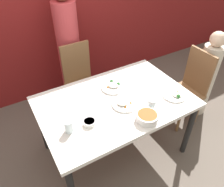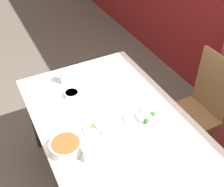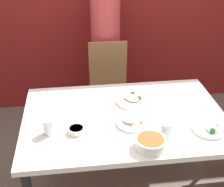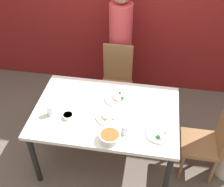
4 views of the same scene
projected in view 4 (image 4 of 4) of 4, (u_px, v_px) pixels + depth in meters
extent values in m
plane|color=#60564C|center=(107.00, 156.00, 3.40)|extent=(10.00, 10.00, 0.00)
cube|color=silver|center=(106.00, 112.00, 2.92)|extent=(1.49, 0.99, 0.04)
cylinder|color=black|center=(35.00, 159.00, 2.92)|extent=(0.06, 0.06, 0.73)
cylinder|color=black|center=(167.00, 179.00, 2.75)|extent=(0.06, 0.06, 0.73)
cylinder|color=black|center=(60.00, 104.00, 3.58)|extent=(0.06, 0.06, 0.73)
cylinder|color=black|center=(168.00, 116.00, 3.41)|extent=(0.06, 0.06, 0.73)
cube|color=brown|center=(116.00, 89.00, 3.70)|extent=(0.40, 0.40, 0.04)
cube|color=brown|center=(118.00, 63.00, 3.65)|extent=(0.38, 0.03, 0.54)
cylinder|color=brown|center=(101.00, 108.00, 3.74)|extent=(0.04, 0.04, 0.41)
cylinder|color=brown|center=(126.00, 111.00, 3.70)|extent=(0.04, 0.04, 0.41)
cylinder|color=brown|center=(106.00, 93.00, 3.99)|extent=(0.04, 0.04, 0.41)
cylinder|color=brown|center=(129.00, 95.00, 3.95)|extent=(0.04, 0.04, 0.41)
cube|color=brown|center=(200.00, 144.00, 2.99)|extent=(0.40, 0.40, 0.04)
cylinder|color=brown|center=(180.00, 144.00, 3.29)|extent=(0.04, 0.04, 0.41)
cylinder|color=brown|center=(181.00, 167.00, 3.04)|extent=(0.04, 0.04, 0.41)
cylinder|color=brown|center=(209.00, 147.00, 3.24)|extent=(0.04, 0.04, 0.41)
cylinder|color=brown|center=(212.00, 171.00, 3.00)|extent=(0.04, 0.04, 0.41)
cylinder|color=#C63D42|center=(120.00, 55.00, 3.80)|extent=(0.30, 0.30, 1.43)
cylinder|color=white|center=(110.00, 137.00, 2.59)|extent=(0.20, 0.20, 0.07)
cylinder|color=#BC5123|center=(110.00, 135.00, 2.57)|extent=(0.17, 0.17, 0.01)
cylinder|color=white|center=(109.00, 117.00, 2.81)|extent=(0.25, 0.25, 0.02)
ellipsoid|color=white|center=(106.00, 115.00, 2.81)|extent=(0.10, 0.10, 0.03)
cone|color=orange|center=(113.00, 118.00, 2.77)|extent=(0.02, 0.02, 0.03)
cone|color=orange|center=(105.00, 119.00, 2.76)|extent=(0.02, 0.02, 0.03)
cylinder|color=white|center=(158.00, 134.00, 2.64)|extent=(0.23, 0.23, 0.02)
ellipsoid|color=white|center=(160.00, 135.00, 2.61)|extent=(0.09, 0.09, 0.02)
cone|color=orange|center=(164.00, 134.00, 2.61)|extent=(0.02, 0.02, 0.03)
cone|color=orange|center=(165.00, 132.00, 2.63)|extent=(0.02, 0.02, 0.03)
sphere|color=#2D702D|center=(158.00, 137.00, 2.58)|extent=(0.04, 0.04, 0.04)
cylinder|color=white|center=(117.00, 99.00, 3.02)|extent=(0.26, 0.26, 0.02)
ellipsoid|color=white|center=(118.00, 97.00, 3.01)|extent=(0.11, 0.11, 0.03)
cone|color=orange|center=(119.00, 100.00, 2.98)|extent=(0.02, 0.02, 0.03)
sphere|color=#2D702D|center=(120.00, 93.00, 3.06)|extent=(0.04, 0.04, 0.04)
cone|color=orange|center=(112.00, 96.00, 3.03)|extent=(0.02, 0.02, 0.03)
sphere|color=#2D702D|center=(122.00, 98.00, 2.99)|extent=(0.04, 0.04, 0.04)
cylinder|color=white|center=(68.00, 116.00, 2.81)|extent=(0.11, 0.11, 0.04)
cylinder|color=white|center=(68.00, 115.00, 2.80)|extent=(0.09, 0.09, 0.01)
cylinder|color=silver|center=(51.00, 110.00, 2.82)|extent=(0.07, 0.07, 0.11)
cylinder|color=silver|center=(125.00, 129.00, 2.63)|extent=(0.08, 0.08, 0.11)
cube|color=white|center=(140.00, 95.00, 3.08)|extent=(0.14, 0.14, 0.01)
cube|color=silver|center=(137.00, 111.00, 2.89)|extent=(0.18, 0.08, 0.01)
cube|color=silver|center=(68.00, 99.00, 3.03)|extent=(0.17, 0.09, 0.01)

